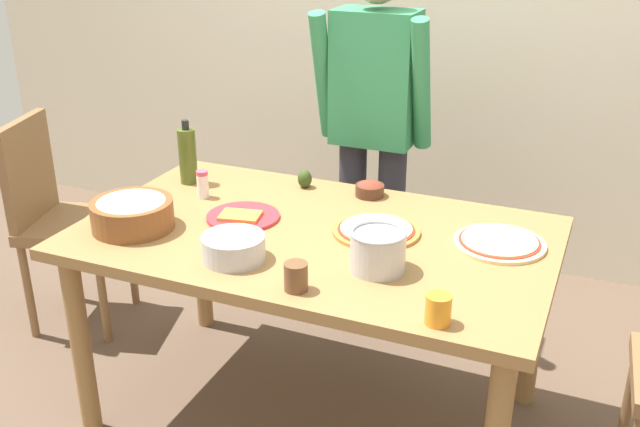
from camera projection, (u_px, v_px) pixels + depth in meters
ground at (315, 413)px, 2.80m from camera, size 8.00×8.00×0.00m
wall_back at (442, 9)px, 3.64m from camera, size 5.60×0.10×2.60m
dining_table at (314, 256)px, 2.53m from camera, size 1.60×0.96×0.76m
person_cook at (374, 122)px, 3.09m from camera, size 0.49×0.25×1.62m
chair_wooden_left at (57, 211)px, 3.23m from camera, size 0.49×0.49×0.95m
pizza_raw_on_board at (499, 243)px, 2.40m from camera, size 0.30×0.30×0.02m
pizza_cooked_on_tray at (376, 230)px, 2.49m from camera, size 0.30×0.30×0.02m
plate_with_slice at (243, 217)px, 2.60m from camera, size 0.26×0.26×0.02m
popcorn_bowl at (132, 212)px, 2.51m from camera, size 0.28×0.28×0.11m
mixing_bowl_steel at (233, 248)px, 2.30m from camera, size 0.20×0.20×0.08m
small_sauce_bowl at (370, 189)px, 2.79m from camera, size 0.11×0.11×0.06m
olive_oil_bottle at (188, 155)px, 2.89m from camera, size 0.07×0.07×0.26m
steel_pot at (378, 250)px, 2.22m from camera, size 0.17×0.17×0.13m
cup_orange at (438, 309)px, 1.95m from camera, size 0.07×0.07×0.08m
cup_small_brown at (296, 277)px, 2.11m from camera, size 0.07×0.07×0.08m
salt_shaker at (203, 184)px, 2.77m from camera, size 0.04×0.04×0.11m
avocado at (305, 179)px, 2.87m from camera, size 0.06×0.06×0.07m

